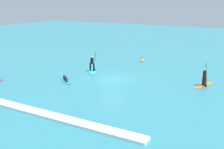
{
  "coord_description": "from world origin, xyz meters",
  "views": [
    {
      "loc": [
        13.18,
        -23.45,
        7.91
      ],
      "look_at": [
        0.0,
        0.0,
        0.5
      ],
      "focal_mm": 43.84,
      "sensor_mm": 36.0,
      "label": 1
    }
  ],
  "objects_px": {
    "surfer_on_teal_board": "(92,68)",
    "surfer_on_blue_board": "(66,79)",
    "surfer_on_orange_board": "(204,81)",
    "marker_buoy": "(142,61)"
  },
  "relations": [
    {
      "from": "surfer_on_blue_board",
      "to": "surfer_on_teal_board",
      "type": "bearing_deg",
      "value": 124.65
    },
    {
      "from": "surfer_on_teal_board",
      "to": "surfer_on_blue_board",
      "type": "bearing_deg",
      "value": 141.78
    },
    {
      "from": "surfer_on_blue_board",
      "to": "marker_buoy",
      "type": "xyz_separation_m",
      "value": [
        3.31,
        11.8,
        0.03
      ]
    },
    {
      "from": "surfer_on_teal_board",
      "to": "marker_buoy",
      "type": "xyz_separation_m",
      "value": [
        2.96,
        7.51,
        -0.29
      ]
    },
    {
      "from": "surfer_on_teal_board",
      "to": "surfer_on_blue_board",
      "type": "height_order",
      "value": "surfer_on_teal_board"
    },
    {
      "from": "surfer_on_blue_board",
      "to": "marker_buoy",
      "type": "height_order",
      "value": "marker_buoy"
    },
    {
      "from": "surfer_on_teal_board",
      "to": "marker_buoy",
      "type": "height_order",
      "value": "surfer_on_teal_board"
    },
    {
      "from": "surfer_on_teal_board",
      "to": "surfer_on_blue_board",
      "type": "distance_m",
      "value": 4.32
    },
    {
      "from": "surfer_on_teal_board",
      "to": "surfer_on_orange_board",
      "type": "xyz_separation_m",
      "value": [
        12.15,
        0.71,
        0.06
      ]
    },
    {
      "from": "surfer_on_orange_board",
      "to": "marker_buoy",
      "type": "distance_m",
      "value": 11.44
    }
  ]
}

